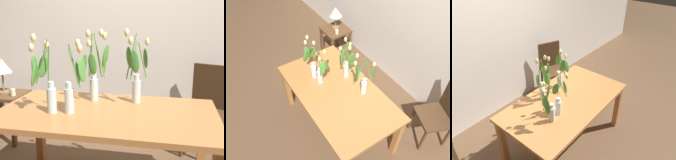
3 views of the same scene
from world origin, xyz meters
TOP-DOWN VIEW (x-y plane):
  - ground_plane at (0.00, 0.00)m, footprint 18.00×18.00m
  - room_wall_rear at (0.00, 1.36)m, footprint 9.00×0.10m
  - dining_table at (0.00, 0.00)m, footprint 1.60×0.90m
  - tulip_vase_0 at (-0.22, -0.09)m, footprint 0.17×0.19m
  - tulip_vase_1 at (-0.41, -0.11)m, footprint 0.18×0.17m
  - tulip_vase_2 at (-0.14, 0.23)m, footprint 0.24×0.17m
  - tulip_vase_3 at (0.19, 0.23)m, footprint 0.18×0.28m
  - dining_chair at (0.85, 0.99)m, footprint 0.52×0.52m
  - side_table at (-1.40, 0.87)m, footprint 0.44×0.44m
  - table_lamp at (-1.42, 0.89)m, footprint 0.22×0.22m
  - pillar_candle at (-1.26, 0.81)m, footprint 0.06×0.06m

SIDE VIEW (x-z plane):
  - ground_plane at x=0.00m, z-range 0.00..0.00m
  - side_table at x=-1.40m, z-range 0.16..0.71m
  - dining_chair at x=0.85m, z-range 0.06..0.99m
  - pillar_candle at x=-1.26m, z-range 0.55..0.62m
  - dining_table at x=0.00m, z-range 0.28..1.02m
  - table_lamp at x=-1.42m, z-range 0.66..1.06m
  - tulip_vase_0 at x=-0.22m, z-range 0.65..1.18m
  - tulip_vase_1 at x=-0.41m, z-range 0.66..1.23m
  - tulip_vase_3 at x=0.19m, z-range 0.67..1.26m
  - tulip_vase_2 at x=-0.14m, z-range 0.68..1.27m
  - room_wall_rear at x=0.00m, z-range 0.00..2.70m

